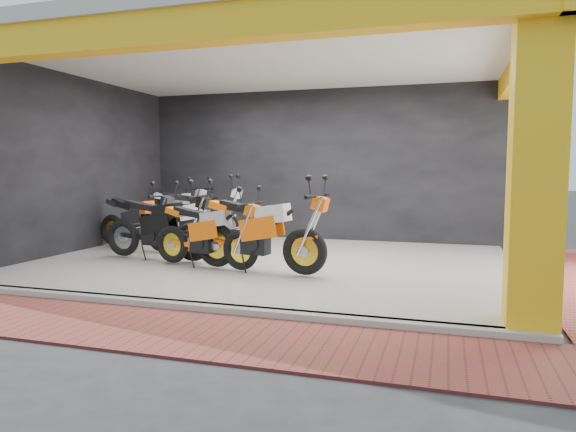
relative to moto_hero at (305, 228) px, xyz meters
name	(u,v)px	position (x,y,z in m)	size (l,w,h in m)	color
ground	(225,292)	(-0.91, -0.84, -0.82)	(80.00, 80.00, 0.00)	#2D2D30
showroom_floor	(272,263)	(-0.91, 1.16, -0.77)	(8.00, 6.00, 0.10)	silver
showroom_ceiling	(271,56)	(-0.91, 1.16, 2.78)	(8.40, 6.40, 0.20)	beige
back_wall	(315,167)	(-0.91, 4.26, 0.93)	(8.20, 0.20, 3.50)	black
left_wall	(74,166)	(-5.01, 1.16, 0.93)	(0.20, 6.20, 3.50)	black
corner_column	(536,163)	(2.84, -1.59, 0.93)	(0.50, 0.50, 3.50)	yellow
header_beam_front	(186,28)	(-0.91, -1.84, 2.48)	(8.40, 0.30, 0.40)	yellow
header_beam_right	(528,60)	(3.09, 1.16, 2.48)	(0.30, 6.40, 0.40)	yellow
floor_kerb	(190,307)	(-0.91, -1.86, -0.77)	(8.00, 0.20, 0.10)	silver
paver_front	(155,329)	(-0.91, -2.64, -0.81)	(9.00, 1.40, 0.03)	maroon
moto_hero	(305,228)	(0.00, 0.00, 0.00)	(2.37, 0.88, 1.45)	#FF620A
moto_row_a	(240,231)	(-1.06, 0.08, -0.08)	(2.09, 0.78, 1.28)	#EE610A
moto_row_b	(192,223)	(-2.15, 0.56, -0.04)	(2.24, 0.83, 1.37)	black
moto_row_c	(159,218)	(-3.26, 1.34, -0.07)	(2.16, 0.80, 1.32)	black
moto_row_d	(226,210)	(-2.56, 2.92, -0.01)	(2.35, 0.87, 1.43)	#B2B5BA
moto_row_e	(194,208)	(-3.71, 3.66, -0.04)	(2.24, 0.83, 1.37)	#ADB0B5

